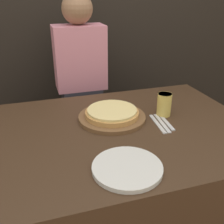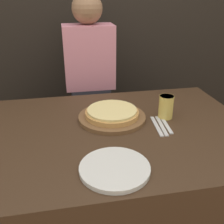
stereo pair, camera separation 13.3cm
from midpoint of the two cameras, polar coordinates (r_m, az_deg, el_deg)
The scene contains 9 objects.
back_wall at distance 2.13m, azimuth -3.74°, elevation 22.97°, with size 6.00×0.05×2.60m.
dining_table at distance 1.48m, azimuth 2.74°, elevation -16.95°, with size 1.37×0.93×0.77m.
pizza_on_board at distance 1.34m, azimuth 2.85°, elevation -0.68°, with size 0.34×0.34×0.06m.
beer_glass at distance 1.38m, azimuth 14.41°, elevation 1.22°, with size 0.07×0.07×0.12m.
dinner_plate at distance 0.98m, azimuth 4.55°, elevation -12.26°, with size 0.26×0.26×0.02m.
fork at distance 1.30m, azimuth 12.61°, elevation -3.10°, with size 0.04×0.20×0.00m.
dinner_knife at distance 1.31m, azimuth 13.62°, elevation -2.99°, with size 0.04×0.20×0.00m.
spoon at distance 1.32m, azimuth 14.61°, elevation -2.88°, with size 0.03×0.17×0.00m.
diner_person at distance 1.89m, azimuth -2.72°, elevation 3.53°, with size 0.33×0.20×1.37m.
Camera 2 is at (-0.21, -1.08, 1.38)m, focal length 42.00 mm.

